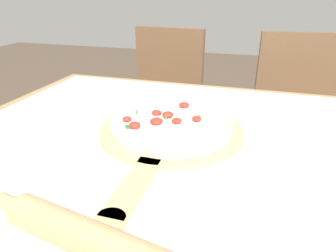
% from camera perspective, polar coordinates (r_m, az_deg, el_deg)
% --- Properties ---
extents(dining_table, '(1.22, 0.95, 0.75)m').
position_cam_1_polar(dining_table, '(0.77, 3.33, -10.31)').
color(dining_table, '#A87F51').
rests_on(dining_table, ground_plane).
extents(towel_cloth, '(1.14, 0.87, 0.00)m').
position_cam_1_polar(towel_cloth, '(0.71, 3.54, -2.93)').
color(towel_cloth, white).
rests_on(towel_cloth, dining_table).
extents(pizza_peel, '(0.35, 0.54, 0.01)m').
position_cam_1_polar(pizza_peel, '(0.73, 0.20, -1.43)').
color(pizza_peel, tan).
rests_on(pizza_peel, towel_cloth).
extents(pizza, '(0.30, 0.30, 0.03)m').
position_cam_1_polar(pizza, '(0.74, 0.63, 0.58)').
color(pizza, beige).
rests_on(pizza, pizza_peel).
extents(chair_left, '(0.44, 0.44, 0.90)m').
position_cam_1_polar(chair_left, '(1.63, -0.97, 4.66)').
color(chair_left, brown).
rests_on(chair_left, ground_plane).
extents(chair_right, '(0.44, 0.44, 0.90)m').
position_cam_1_polar(chair_right, '(1.58, 22.92, 1.93)').
color(chair_right, brown).
rests_on(chair_right, ground_plane).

